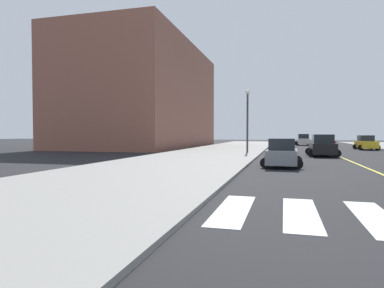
% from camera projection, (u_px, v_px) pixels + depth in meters
% --- Properties ---
extents(sidewalk_kerb_west, '(10.00, 120.00, 0.15)m').
position_uv_depth(sidewalk_kerb_west, '(188.00, 160.00, 26.43)').
color(sidewalk_kerb_west, gray).
rests_on(sidewalk_kerb_west, ground).
extents(lane_divider_paint, '(0.16, 80.00, 0.01)m').
position_uv_depth(lane_divider_paint, '(325.00, 150.00, 42.50)').
color(lane_divider_paint, yellow).
rests_on(lane_divider_paint, ground).
extents(low_rise_brick_west, '(16.00, 32.00, 16.01)m').
position_uv_depth(low_rise_brick_west, '(145.00, 97.00, 54.37)').
color(low_rise_brick_west, brown).
rests_on(low_rise_brick_west, ground).
extents(car_black_nearest, '(2.87, 4.59, 2.04)m').
position_uv_depth(car_black_nearest, '(322.00, 146.00, 31.30)').
color(car_black_nearest, black).
rests_on(car_black_nearest, ground).
extents(car_gray_third, '(2.60, 4.11, 1.82)m').
position_uv_depth(car_gray_third, '(282.00, 154.00, 21.41)').
color(car_gray_third, slate).
rests_on(car_gray_third, ground).
extents(car_yellow_fourth, '(2.76, 4.31, 1.89)m').
position_uv_depth(car_yellow_fourth, '(366.00, 143.00, 43.93)').
color(car_yellow_fourth, gold).
rests_on(car_yellow_fourth, ground).
extents(car_red_fifth, '(2.37, 3.78, 1.69)m').
position_uv_depth(car_red_fifth, '(328.00, 142.00, 51.17)').
color(car_red_fifth, red).
rests_on(car_red_fifth, ground).
extents(car_white_sixth, '(2.94, 4.63, 2.05)m').
position_uv_depth(car_white_sixth, '(303.00, 140.00, 60.18)').
color(car_white_sixth, silver).
rests_on(car_white_sixth, ground).
extents(street_lamp, '(0.44, 0.44, 6.52)m').
position_uv_depth(street_lamp, '(247.00, 115.00, 35.26)').
color(street_lamp, '#38383D').
rests_on(street_lamp, sidewalk_kerb_west).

